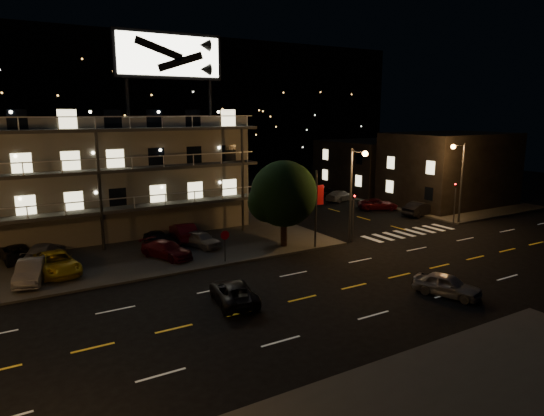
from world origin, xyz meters
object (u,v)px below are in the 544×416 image
tree (283,196)px  side_car_0 (420,209)px  lot_car_2 (56,263)px  road_car_west (234,292)px  road_car_east (447,285)px  lot_car_4 (201,239)px  lot_car_7 (44,253)px

tree → side_car_0: bearing=8.8°
lot_car_2 → road_car_west: lot_car_2 is taller
tree → road_car_east: bearing=-78.4°
side_car_0 → tree: bearing=91.5°
tree → lot_car_4: (-5.93, 3.12, -3.51)m
lot_car_2 → side_car_0: 36.19m
tree → side_car_0: (19.24, 2.96, -3.58)m
tree → road_car_east: 14.83m
lot_car_2 → lot_car_4: 11.06m
lot_car_4 → side_car_0: side_car_0 is taller
lot_car_7 → side_car_0: bearing=-161.5°
tree → road_car_east: size_ratio=1.77×
tree → lot_car_4: bearing=152.2°
lot_car_4 → side_car_0: bearing=-17.7°
tree → lot_car_7: 18.49m
tree → side_car_0: 19.79m
lot_car_2 → road_car_east: (19.83, -16.16, -0.19)m
tree → lot_car_2: tree is taller
lot_car_2 → road_car_west: 13.36m
lot_car_4 → road_car_east: 19.33m
tree → road_car_west: 12.69m
tree → road_car_east: (2.89, -14.08, -3.65)m
road_car_west → side_car_0: bearing=-146.8°
lot_car_7 → side_car_0: lot_car_7 is taller
tree → side_car_0: tree is taller
lot_car_2 → side_car_0: bearing=-6.1°
tree → lot_car_2: size_ratio=1.36×
lot_car_7 → lot_car_4: bearing=-168.8°
lot_car_2 → lot_car_4: (11.01, 1.04, -0.06)m
lot_car_4 → lot_car_7: (-11.42, 2.24, 0.04)m
lot_car_4 → road_car_east: size_ratio=0.97×
side_car_0 → road_car_west: bearing=105.0°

